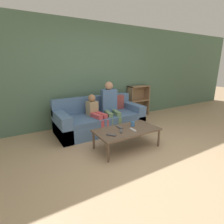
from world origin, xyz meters
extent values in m
plane|color=tan|center=(0.00, 0.00, 0.00)|extent=(22.00, 22.00, 0.00)
cube|color=#4C6B56|center=(0.00, 2.44, 1.30)|extent=(12.00, 0.06, 2.60)
cube|color=#4C6B93|center=(-0.06, 1.74, 0.15)|extent=(2.08, 0.92, 0.31)
cube|color=#466288|center=(-0.06, 1.65, 0.36)|extent=(1.64, 0.74, 0.10)
cube|color=#4C6B93|center=(-0.06, 2.11, 0.60)|extent=(2.08, 0.18, 0.38)
cube|color=#4C6B93|center=(-0.99, 1.74, 0.28)|extent=(0.22, 0.92, 0.57)
cube|color=#4C6B93|center=(0.87, 1.74, 0.28)|extent=(0.22, 0.92, 0.57)
cube|color=#93423D|center=(0.56, 1.96, 0.59)|extent=(0.36, 0.12, 0.36)
cube|color=#8E7051|center=(1.19, 2.26, 0.47)|extent=(0.02, 0.28, 0.93)
cube|color=#8E7051|center=(1.85, 2.26, 0.47)|extent=(0.02, 0.28, 0.93)
cube|color=#8E7051|center=(1.52, 2.39, 0.47)|extent=(0.68, 0.02, 0.93)
cube|color=#8E7051|center=(1.52, 2.26, 0.01)|extent=(0.68, 0.28, 0.02)
cube|color=#8E7051|center=(1.52, 2.26, 0.48)|extent=(0.63, 0.28, 0.02)
cube|color=#8E7051|center=(1.52, 2.26, 0.92)|extent=(0.68, 0.28, 0.02)
cube|color=#232328|center=(1.23, 2.25, 0.18)|extent=(0.06, 0.22, 0.31)
cube|color=#6699A8|center=(1.29, 2.25, 0.18)|extent=(0.05, 0.20, 0.32)
cube|color=beige|center=(1.35, 2.25, 0.20)|extent=(0.05, 0.22, 0.35)
cube|color=#993D84|center=(1.41, 2.25, 0.15)|extent=(0.06, 0.22, 0.26)
cube|color=red|center=(1.48, 2.24, 0.15)|extent=(0.06, 0.19, 0.26)
cube|color=#2D7A4C|center=(1.54, 2.25, 0.19)|extent=(0.04, 0.22, 0.33)
cylinder|color=brown|center=(-0.61, 0.39, 0.17)|extent=(0.04, 0.04, 0.34)
cylinder|color=brown|center=(0.52, 0.39, 0.17)|extent=(0.04, 0.04, 0.34)
cylinder|color=brown|center=(-0.61, 0.95, 0.17)|extent=(0.04, 0.04, 0.34)
cylinder|color=brown|center=(0.52, 0.95, 0.17)|extent=(0.04, 0.04, 0.34)
cube|color=brown|center=(-0.04, 0.67, 0.36)|extent=(1.22, 0.64, 0.03)
cylinder|color=#66845B|center=(0.01, 1.32, 0.20)|extent=(0.11, 0.11, 0.41)
cylinder|color=#66845B|center=(0.20, 1.28, 0.20)|extent=(0.11, 0.11, 0.41)
cube|color=#66845B|center=(0.06, 1.56, 0.45)|extent=(0.18, 0.42, 0.09)
cube|color=#66845B|center=(0.25, 1.52, 0.45)|extent=(0.18, 0.42, 0.09)
cube|color=#476693|center=(0.20, 1.78, 0.69)|extent=(0.39, 0.27, 0.57)
sphere|color=#A87A5B|center=(0.20, 1.78, 1.07)|extent=(0.19, 0.19, 0.19)
cylinder|color=#C6474C|center=(-0.24, 1.30, 0.20)|extent=(0.10, 0.10, 0.41)
cylinder|color=#C6474C|center=(-0.11, 1.32, 0.20)|extent=(0.10, 0.10, 0.41)
cube|color=#C6474C|center=(-0.27, 1.54, 0.45)|extent=(0.16, 0.42, 0.09)
cube|color=#C6474C|center=(-0.15, 1.55, 0.45)|extent=(0.16, 0.42, 0.09)
cube|color=#9E8966|center=(-0.25, 1.79, 0.57)|extent=(0.26, 0.23, 0.32)
sphere|color=#936B4C|center=(-0.25, 1.79, 0.81)|extent=(0.17, 0.17, 0.17)
cylinder|color=#3D70B2|center=(0.15, 0.74, 0.43)|extent=(0.08, 0.08, 0.10)
cube|color=#47474C|center=(-0.12, 0.81, 0.39)|extent=(0.06, 0.17, 0.02)
cube|color=#B7B7BC|center=(0.02, 0.57, 0.39)|extent=(0.05, 0.17, 0.02)
cube|color=#47474C|center=(-0.45, 0.56, 0.39)|extent=(0.14, 0.17, 0.02)
cube|color=#47474C|center=(-0.21, 0.62, 0.39)|extent=(0.13, 0.17, 0.02)
camera|label=1|loc=(-1.87, -1.85, 1.57)|focal=28.00mm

